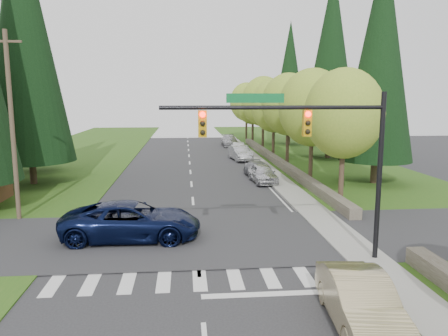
{
  "coord_description": "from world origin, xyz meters",
  "views": [
    {
      "loc": [
        -0.47,
        -11.88,
        6.59
      ],
      "look_at": [
        1.63,
        11.3,
        2.8
      ],
      "focal_mm": 35.0,
      "sensor_mm": 36.0,
      "label": 1
    }
  ],
  "objects": [
    {
      "name": "ground",
      "position": [
        0.0,
        0.0,
        0.0
      ],
      "size": [
        120.0,
        120.0,
        0.0
      ],
      "primitive_type": "plane",
      "color": "#28282B",
      "rests_on": "ground"
    },
    {
      "name": "grass_east",
      "position": [
        13.0,
        20.0,
        0.03
      ],
      "size": [
        14.0,
        110.0,
        0.06
      ],
      "primitive_type": "cube",
      "color": "#2A5516",
      "rests_on": "ground"
    },
    {
      "name": "grass_west",
      "position": [
        -13.0,
        20.0,
        0.03
      ],
      "size": [
        14.0,
        110.0,
        0.06
      ],
      "primitive_type": "cube",
      "color": "#2A5516",
      "rests_on": "ground"
    },
    {
      "name": "cross_street",
      "position": [
        0.0,
        8.0,
        0.0
      ],
      "size": [
        120.0,
        8.0,
        0.1
      ],
      "primitive_type": "cube",
      "color": "#28282B",
      "rests_on": "ground"
    },
    {
      "name": "sidewalk_east",
      "position": [
        6.9,
        22.0,
        0.07
      ],
      "size": [
        1.8,
        80.0,
        0.13
      ],
      "primitive_type": "cube",
      "color": "gray",
      "rests_on": "ground"
    },
    {
      "name": "curb_east",
      "position": [
        6.05,
        22.0,
        0.07
      ],
      "size": [
        0.2,
        80.0,
        0.13
      ],
      "primitive_type": "cube",
      "color": "gray",
      "rests_on": "ground"
    },
    {
      "name": "stone_wall_north",
      "position": [
        8.6,
        30.0,
        0.35
      ],
      "size": [
        0.7,
        40.0,
        0.7
      ],
      "primitive_type": "cube",
      "color": "#4C4438",
      "rests_on": "ground"
    },
    {
      "name": "traffic_signal",
      "position": [
        4.37,
        4.5,
        4.98
      ],
      "size": [
        8.7,
        0.37,
        6.8
      ],
      "color": "black",
      "rests_on": "ground"
    },
    {
      "name": "utility_pole",
      "position": [
        -9.5,
        12.0,
        5.14
      ],
      "size": [
        1.6,
        0.24,
        10.0
      ],
      "color": "#473828",
      "rests_on": "ground"
    },
    {
      "name": "decid_tree_0",
      "position": [
        9.2,
        14.0,
        5.6
      ],
      "size": [
        4.8,
        4.8,
        8.37
      ],
      "color": "#38281C",
      "rests_on": "ground"
    },
    {
      "name": "decid_tree_1",
      "position": [
        9.3,
        21.0,
        5.8
      ],
      "size": [
        5.2,
        5.2,
        8.8
      ],
      "color": "#38281C",
      "rests_on": "ground"
    },
    {
      "name": "decid_tree_2",
      "position": [
        9.1,
        28.0,
        5.93
      ],
      "size": [
        5.0,
        5.0,
        8.82
      ],
      "color": "#38281C",
      "rests_on": "ground"
    },
    {
      "name": "decid_tree_3",
      "position": [
        9.2,
        35.0,
        5.66
      ],
      "size": [
        5.0,
        5.0,
        8.55
      ],
      "color": "#38281C",
      "rests_on": "ground"
    },
    {
      "name": "decid_tree_4",
      "position": [
        9.3,
        42.0,
        6.06
      ],
      "size": [
        5.4,
        5.4,
        9.18
      ],
      "color": "#38281C",
      "rests_on": "ground"
    },
    {
      "name": "decid_tree_5",
      "position": [
        9.1,
        49.0,
        5.53
      ],
      "size": [
        4.8,
        4.8,
        8.3
      ],
      "color": "#38281C",
      "rests_on": "ground"
    },
    {
      "name": "decid_tree_6",
      "position": [
        9.2,
        56.0,
        5.86
      ],
      "size": [
        5.2,
        5.2,
        8.86
      ],
      "color": "#38281C",
      "rests_on": "ground"
    },
    {
      "name": "conifer_w_c",
      "position": [
        -12.0,
        22.0,
        11.29
      ],
      "size": [
        6.46,
        6.46,
        20.8
      ],
      "color": "#38281C",
      "rests_on": "ground"
    },
    {
      "name": "conifer_w_e",
      "position": [
        -14.0,
        28.0,
        10.29
      ],
      "size": [
        5.78,
        5.78,
        18.8
      ],
      "color": "#38281C",
      "rests_on": "ground"
    },
    {
      "name": "conifer_e_a",
      "position": [
        14.0,
        20.0,
        9.79
      ],
      "size": [
        5.44,
        5.44,
        17.8
      ],
      "color": "#38281C",
      "rests_on": "ground"
    },
    {
      "name": "conifer_e_b",
      "position": [
        15.0,
        34.0,
        10.79
      ],
      "size": [
        6.12,
        6.12,
        19.8
      ],
      "color": "#38281C",
      "rests_on": "ground"
    },
    {
      "name": "conifer_e_c",
      "position": [
        14.0,
        48.0,
        9.29
      ],
      "size": [
        5.1,
        5.1,
        16.8
      ],
      "color": "#38281C",
      "rests_on": "ground"
    },
    {
      "name": "sedan_champagne",
      "position": [
        4.5,
        -0.52,
        0.77
      ],
      "size": [
        2.02,
        4.82,
        1.55
      ],
      "primitive_type": "imported",
      "rotation": [
        0.0,
        0.0,
        -0.08
      ],
      "color": "#C5B383",
      "rests_on": "ground"
    },
    {
      "name": "suv_navy",
      "position": [
        -2.98,
        8.09,
        0.89
      ],
      "size": [
        6.46,
        3.1,
        1.77
      ],
      "primitive_type": "imported",
      "rotation": [
        0.0,
        0.0,
        1.55
      ],
      "color": "#0A1234",
      "rests_on": "ground"
    },
    {
      "name": "parked_car_a",
      "position": [
        5.55,
        21.14,
        0.73
      ],
      "size": [
        2.0,
        4.38,
        1.46
      ],
      "primitive_type": "imported",
      "rotation": [
        0.0,
        0.0,
        0.07
      ],
      "color": "silver",
      "rests_on": "ground"
    },
    {
      "name": "parked_car_b",
      "position": [
        5.6,
        23.46,
        0.63
      ],
      "size": [
        2.26,
        4.51,
        1.26
      ],
      "primitive_type": "imported",
      "rotation": [
        0.0,
        0.0,
        0.12
      ],
      "color": "slate",
      "rests_on": "ground"
    },
    {
      "name": "parked_car_c",
      "position": [
        5.35,
        33.41,
        0.78
      ],
      "size": [
        2.26,
        4.89,
        1.55
      ],
      "primitive_type": "imported",
      "rotation": [
        0.0,
        0.0,
        0.13
      ],
      "color": "#ADAEB2",
      "rests_on": "ground"
    },
    {
      "name": "parked_car_d",
      "position": [
        5.6,
        36.9,
        0.81
      ],
      "size": [
        2.5,
        4.96,
        1.62
      ],
      "primitive_type": "imported",
      "rotation": [
        0.0,
        0.0,
        -0.13
      ],
      "color": "white",
      "rests_on": "ground"
    },
    {
      "name": "parked_car_e",
      "position": [
        5.6,
        46.79,
        0.73
      ],
      "size": [
        2.11,
        5.06,
        1.46
      ],
      "primitive_type": "imported",
      "rotation": [
        0.0,
        0.0,
        0.01
      ],
      "color": "#A0A0A5",
      "rests_on": "ground"
    }
  ]
}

